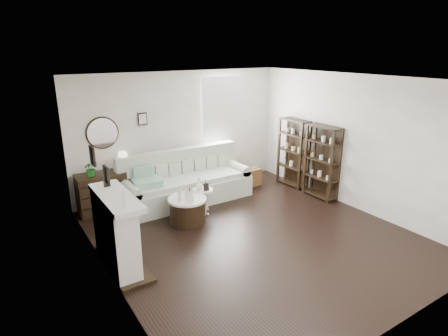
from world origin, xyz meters
TOP-DOWN VIEW (x-y plane):
  - room at (0.73, 2.70)m, footprint 5.50×5.50m
  - fireplace at (-2.32, 0.30)m, footprint 0.50×1.40m
  - shelf_unit_far at (2.33, 1.55)m, footprint 0.30×0.80m
  - shelf_unit_near at (2.33, 0.65)m, footprint 0.30×0.80m
  - sofa at (-0.27, 2.09)m, footprint 2.79×0.96m
  - quilt at (-1.19, 1.95)m, footprint 0.60×0.51m
  - suitcase at (1.39, 2.01)m, footprint 0.63×0.22m
  - dresser at (-1.81, 2.47)m, footprint 1.20×0.51m
  - table_lamp at (-1.46, 2.47)m, footprint 0.28×0.28m
  - potted_plant at (-2.11, 2.42)m, footprint 0.31×0.28m
  - drum_table at (-0.76, 1.05)m, footprint 0.73×0.73m
  - pedestal_table at (-0.28, 1.30)m, footprint 0.42×0.42m
  - eiffel_drum at (-0.67, 1.11)m, footprint 0.15×0.15m
  - bottle_drum at (-0.94, 0.97)m, footprint 0.06×0.06m
  - card_frame_drum at (-0.81, 0.87)m, footprint 0.16×0.10m
  - eiffel_ped at (-0.20, 1.33)m, footprint 0.12×0.12m
  - flask_ped at (-0.36, 1.32)m, footprint 0.13×0.13m
  - card_frame_ped at (-0.27, 1.19)m, footprint 0.12×0.06m

SIDE VIEW (x-z plane):
  - suitcase at x=1.39m, z-range 0.00..0.42m
  - drum_table at x=-0.76m, z-range 0.00..0.51m
  - sofa at x=-0.27m, z-range -0.18..0.90m
  - dresser at x=-1.81m, z-range 0.00..0.80m
  - pedestal_table at x=-0.28m, z-range 0.21..0.72m
  - fireplace at x=-2.32m, z-range -0.38..1.46m
  - card_frame_ped at x=-0.27m, z-range 0.51..0.66m
  - eiffel_ped at x=-0.20m, z-range 0.51..0.68m
  - eiffel_drum at x=-0.67m, z-range 0.50..0.70m
  - card_frame_drum at x=-0.81m, z-range 0.50..0.71m
  - quilt at x=-1.19m, z-range 0.56..0.70m
  - flask_ped at x=-0.36m, z-range 0.51..0.76m
  - bottle_drum at x=-0.94m, z-range 0.50..0.78m
  - shelf_unit_far at x=2.33m, z-range 0.00..1.60m
  - shelf_unit_near at x=2.33m, z-range 0.00..1.60m
  - potted_plant at x=-2.11m, z-range 0.80..1.11m
  - table_lamp at x=-1.46m, z-range 0.80..1.18m
  - room at x=0.73m, z-range -1.15..4.35m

